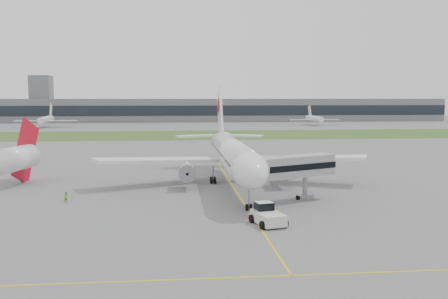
{
  "coord_description": "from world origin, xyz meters",
  "views": [
    {
      "loc": [
        -9.99,
        -81.06,
        15.49
      ],
      "look_at": [
        -1.71,
        2.0,
        6.58
      ],
      "focal_mm": 40.0,
      "sensor_mm": 36.0,
      "label": 1
    }
  ],
  "objects": [
    {
      "name": "distant_aircraft_left",
      "position": [
        -73.76,
        175.38,
        0.0
      ],
      "size": [
        31.73,
        28.37,
        11.58
      ],
      "primitive_type": null,
      "rotation": [
        0.0,
        0.0,
        0.06
      ],
      "color": "white",
      "rests_on": "ground"
    },
    {
      "name": "ground_crew_far",
      "position": [
        -25.85,
        -7.34,
        0.83
      ],
      "size": [
        1.0,
        1.02,
        1.66
      ],
      "primitive_type": "imported",
      "rotation": [
        0.0,
        0.0,
        0.88
      ],
      "color": "#84C821",
      "rests_on": "ground"
    },
    {
      "name": "neighbor_aircraft",
      "position": [
        -37.23,
        8.2,
        4.89
      ],
      "size": [
        6.23,
        15.3,
        12.34
      ],
      "rotation": [
        0.0,
        0.0,
        -0.23
      ],
      "color": "red",
      "rests_on": "ground"
    },
    {
      "name": "safety_cone_left",
      "position": [
        -0.74,
        -19.92,
        0.3
      ],
      "size": [
        0.44,
        0.44,
        0.6
      ],
      "primitive_type": "cone",
      "color": "#FD3D0D",
      "rests_on": "ground"
    },
    {
      "name": "pushback_tug",
      "position": [
        1.12,
        -22.48,
        1.18
      ],
      "size": [
        4.29,
        5.5,
        2.56
      ],
      "rotation": [
        0.0,
        0.0,
        0.23
      ],
      "color": "silver",
      "rests_on": "ground"
    },
    {
      "name": "jet_bridge",
      "position": [
        6.22,
        -10.65,
        5.17
      ],
      "size": [
        14.4,
        9.8,
        6.99
      ],
      "rotation": [
        0.0,
        0.0,
        0.43
      ],
      "color": "#A4A4A6",
      "rests_on": "ground"
    },
    {
      "name": "distant_aircraft_right",
      "position": [
        65.03,
        181.09,
        0.0
      ],
      "size": [
        27.8,
        24.7,
        10.38
      ],
      "primitive_type": null,
      "rotation": [
        0.0,
        0.0,
        0.03
      ],
      "color": "white",
      "rests_on": "ground"
    },
    {
      "name": "apron_markings",
      "position": [
        0.0,
        -5.0,
        0.0
      ],
      "size": [
        70.0,
        70.0,
        0.04
      ],
      "primitive_type": null,
      "color": "yellow",
      "rests_on": "ground"
    },
    {
      "name": "airliner",
      "position": [
        0.0,
        4.87,
        5.66
      ],
      "size": [
        48.13,
        53.95,
        17.88
      ],
      "color": "white",
      "rests_on": "ground"
    },
    {
      "name": "grass_strip",
      "position": [
        0.0,
        120.0,
        0.01
      ],
      "size": [
        600.0,
        50.0,
        0.02
      ],
      "primitive_type": "cube",
      "color": "#30521E",
      "rests_on": "ground"
    },
    {
      "name": "control_tower",
      "position": [
        -90.0,
        232.0,
        0.0
      ],
      "size": [
        12.0,
        12.0,
        56.0
      ],
      "primitive_type": null,
      "color": "gray",
      "rests_on": "ground"
    },
    {
      "name": "terminal_building",
      "position": [
        0.0,
        229.87,
        7.0
      ],
      "size": [
        320.0,
        22.3,
        14.0
      ],
      "color": "gray",
      "rests_on": "ground"
    },
    {
      "name": "safety_cone_right",
      "position": [
        0.5,
        -18.95,
        0.24
      ],
      "size": [
        0.36,
        0.36,
        0.49
      ],
      "primitive_type": "cone",
      "color": "#FD3D0D",
      "rests_on": "ground"
    },
    {
      "name": "ground",
      "position": [
        0.0,
        0.0,
        0.0
      ],
      "size": [
        600.0,
        600.0,
        0.0
      ],
      "primitive_type": "plane",
      "color": "slate",
      "rests_on": "ground"
    },
    {
      "name": "ground_crew_near",
      "position": [
        2.49,
        -22.85,
        0.9
      ],
      "size": [
        0.75,
        0.59,
        1.8
      ],
      "primitive_type": "imported",
      "rotation": [
        0.0,
        0.0,
        3.4
      ],
      "color": "#A9EB27",
      "rests_on": "ground"
    }
  ]
}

